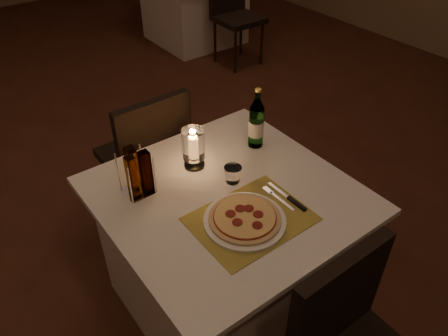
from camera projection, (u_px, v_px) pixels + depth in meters
floor at (122, 247)px, 2.58m from camera, size 8.00×10.00×0.02m
main_table at (227, 252)px, 2.05m from camera, size 1.00×1.00×0.74m
chair_far at (148, 151)px, 2.39m from camera, size 0.42×0.42×0.90m
placemat at (251, 219)px, 1.70m from camera, size 0.45×0.34×0.00m
plate at (245, 221)px, 1.68m from camera, size 0.32×0.32×0.01m
pizza at (245, 218)px, 1.67m from camera, size 0.28×0.28×0.02m
fork at (276, 197)px, 1.80m from camera, size 0.02×0.18×0.00m
knife at (293, 201)px, 1.77m from camera, size 0.02×0.22×0.01m
tumbler at (233, 174)px, 1.86m from camera, size 0.08×0.08×0.08m
water_bottle at (256, 124)px, 2.03m from camera, size 0.07×0.07×0.30m
hurricane_candle at (193, 145)px, 1.91m from camera, size 0.10×0.10×0.19m
cruet_caddy at (137, 174)px, 1.77m from camera, size 0.12×0.12×0.21m
neighbor_table_right at (194, 7)px, 4.87m from camera, size 1.00×1.00×0.74m
neighbor_chair_ra at (233, 8)px, 4.32m from camera, size 0.42×0.42×0.90m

